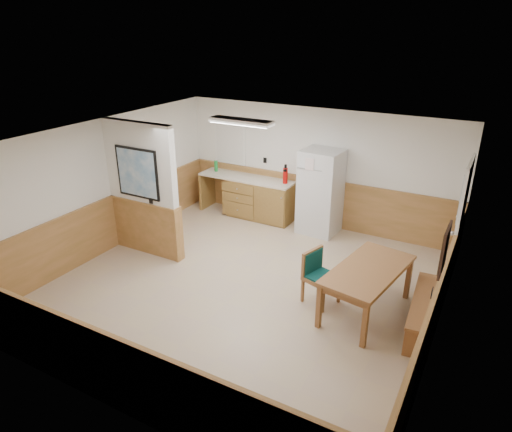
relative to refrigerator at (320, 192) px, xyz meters
The scene contains 20 objects.
ground 2.79m from the refrigerator, 95.85° to the right, with size 6.00×6.00×0.00m, color tan.
ceiling 3.10m from the refrigerator, 95.85° to the right, with size 6.00×6.00×0.02m, color white.
back_wall 0.59m from the refrigerator, 126.08° to the left, with size 6.00×0.02×2.50m, color white.
right_wall 3.81m from the refrigerator, 43.93° to the right, with size 0.02×6.00×2.50m, color white.
left_wall 4.21m from the refrigerator, 141.19° to the right, with size 0.02×6.00×2.50m, color white.
wainscot_back 0.58m from the refrigerator, 127.60° to the left, with size 6.00×0.04×1.00m, color #BE824C.
wainscot_right 3.80m from the refrigerator, 44.14° to the right, with size 0.04×6.00×1.00m, color #BE824C.
wainscot_left 4.20m from the refrigerator, 141.02° to the right, with size 0.04×6.00×1.00m, color #BE824C.
partition_wall 3.52m from the refrigerator, 135.98° to the right, with size 1.50×0.20×2.50m.
kitchen_counter 1.54m from the refrigerator, behind, with size 2.20×0.61×1.00m.
exterior_door 2.80m from the refrigerator, 15.15° to the right, with size 0.07×1.02×2.15m.
kitchen_window 2.49m from the refrigerator, behind, with size 0.80×0.04×1.00m.
wall_painting 4.04m from the refrigerator, 47.38° to the right, with size 0.04×0.50×0.60m.
fluorescent_fixture 2.32m from the refrigerator, 128.81° to the right, with size 1.20×0.30×0.09m.
refrigerator is the anchor object (origin of this frame).
dining_table 2.94m from the refrigerator, 54.65° to the right, with size 1.09×1.76×0.75m.
dining_bench 3.49m from the refrigerator, 42.84° to the right, with size 0.45×1.61×0.45m.
dining_chair 2.63m from the refrigerator, 69.22° to the right, with size 0.74×0.60×0.85m.
fire_extinguisher 0.87m from the refrigerator, behind, with size 0.13×0.13×0.41m.
soap_bottle 2.61m from the refrigerator, behind, with size 0.08×0.08×0.25m, color green.
Camera 1 is at (3.33, -5.66, 4.07)m, focal length 32.00 mm.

